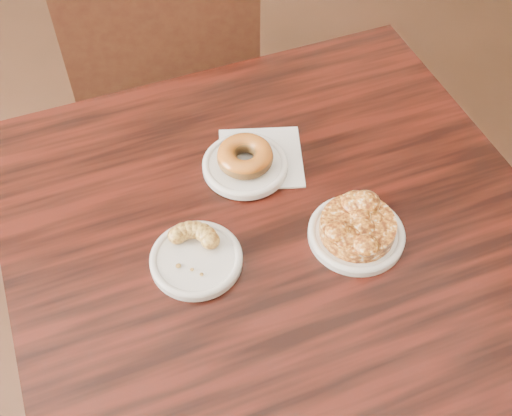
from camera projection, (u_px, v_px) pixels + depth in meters
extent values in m
cube|color=black|center=(276.00, 341.00, 1.33)|extent=(1.03, 1.03, 0.75)
cube|color=white|center=(261.00, 158.00, 1.14)|extent=(0.16, 0.16, 0.00)
cylinder|color=white|center=(245.00, 166.00, 1.11)|extent=(0.15, 0.15, 0.01)
cylinder|color=silver|center=(196.00, 260.00, 1.00)|extent=(0.14, 0.14, 0.01)
cylinder|color=white|center=(356.00, 234.00, 1.03)|extent=(0.16, 0.16, 0.01)
torus|color=#905115|center=(245.00, 156.00, 1.10)|extent=(0.10, 0.10, 0.03)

